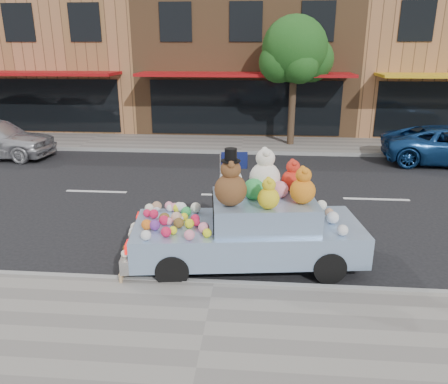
# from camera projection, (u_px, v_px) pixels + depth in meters

# --- Properties ---
(ground) EXTENTS (120.00, 120.00, 0.00)m
(ground) POSITION_uv_depth(u_px,v_px,m) (233.00, 195.00, 12.44)
(ground) COLOR black
(ground) RESTS_ON ground
(near_sidewalk) EXTENTS (60.00, 3.00, 0.12)m
(near_sidewalk) POSITION_uv_depth(u_px,v_px,m) (203.00, 339.00, 6.28)
(near_sidewalk) COLOR gray
(near_sidewalk) RESTS_ON ground
(far_sidewalk) EXTENTS (60.00, 3.00, 0.12)m
(far_sidewalk) POSITION_uv_depth(u_px,v_px,m) (243.00, 144.00, 18.55)
(far_sidewalk) COLOR gray
(far_sidewalk) RESTS_ON ground
(near_kerb) EXTENTS (60.00, 0.12, 0.13)m
(near_kerb) POSITION_uv_depth(u_px,v_px,m) (214.00, 284.00, 7.70)
(near_kerb) COLOR gray
(near_kerb) RESTS_ON ground
(far_kerb) EXTENTS (60.00, 0.12, 0.13)m
(far_kerb) POSITION_uv_depth(u_px,v_px,m) (241.00, 152.00, 17.13)
(far_kerb) COLOR gray
(far_kerb) RESTS_ON ground
(storefront_left) EXTENTS (10.00, 9.80, 7.30)m
(storefront_left) POSITION_uv_depth(u_px,v_px,m) (62.00, 53.00, 23.37)
(storefront_left) COLOR #A86F46
(storefront_left) RESTS_ON ground
(storefront_mid) EXTENTS (10.00, 9.80, 7.30)m
(storefront_mid) POSITION_uv_depth(u_px,v_px,m) (248.00, 54.00, 22.57)
(storefront_mid) COLOR brown
(storefront_mid) RESTS_ON ground
(street_tree) EXTENTS (3.00, 2.70, 5.22)m
(street_tree) POSITION_uv_depth(u_px,v_px,m) (295.00, 55.00, 17.27)
(street_tree) COLOR #38281C
(street_tree) RESTS_ON ground
(art_car) EXTENTS (4.66, 2.29, 2.39)m
(art_car) POSITION_uv_depth(u_px,v_px,m) (249.00, 225.00, 8.33)
(art_car) COLOR black
(art_car) RESTS_ON ground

